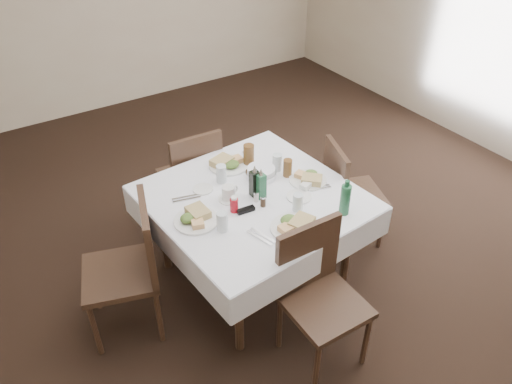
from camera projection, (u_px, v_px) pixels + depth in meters
ground_plane at (273, 264)px, 4.00m from camera, size 7.00×7.00×0.00m
room_shell at (279, 59)px, 3.00m from camera, size 6.04×7.04×2.80m
dining_table at (254, 205)px, 3.52m from camera, size 1.45×1.45×0.76m
chair_north at (193, 173)px, 4.12m from camera, size 0.46×0.46×0.93m
chair_south at (317, 287)px, 3.06m from camera, size 0.46×0.46×0.96m
chair_east at (346, 188)px, 3.97m from camera, size 0.55×0.55×0.90m
chair_west at (133, 261)px, 3.22m from camera, size 0.59×0.59×1.00m
meal_north at (228, 163)px, 3.76m from camera, size 0.31×0.31×0.07m
meal_south at (295, 225)px, 3.17m from camera, size 0.30×0.30×0.07m
meal_east at (309, 178)px, 3.61m from camera, size 0.27×0.27×0.06m
meal_west at (196, 218)px, 3.23m from camera, size 0.29×0.29×0.06m
side_plate_a at (203, 189)px, 3.53m from camera, size 0.15×0.15×0.01m
side_plate_b at (299, 197)px, 3.45m from camera, size 0.18×0.18×0.01m
water_n at (221, 174)px, 3.57m from camera, size 0.07×0.07×0.14m
water_s at (298, 202)px, 3.31m from camera, size 0.07×0.07×0.13m
water_e at (277, 162)px, 3.70m from camera, size 0.07×0.07×0.13m
water_w at (222, 222)px, 3.14m from camera, size 0.07×0.07×0.13m
iced_tea_a at (249, 155)px, 3.75m from camera, size 0.08×0.08×0.17m
iced_tea_b at (288, 168)px, 3.64m from camera, size 0.07×0.07×0.14m
bread_basket at (261, 173)px, 3.65m from camera, size 0.23×0.23×0.08m
oil_cruet_dark at (255, 183)px, 3.42m from camera, size 0.06×0.06×0.25m
oil_cruet_green at (261, 185)px, 3.40m from camera, size 0.06×0.06×0.24m
ketchup_bottle at (234, 205)px, 3.30m from camera, size 0.05×0.05×0.12m
salt_shaker at (256, 197)px, 3.40m from camera, size 0.03×0.03×0.08m
pepper_shaker at (263, 201)px, 3.35m from camera, size 0.04×0.04×0.08m
coffee_mug at (229, 194)px, 3.41m from camera, size 0.16×0.15×0.11m
sunglasses at (246, 210)px, 3.32m from camera, size 0.13×0.05×0.03m
green_bottle at (345, 199)px, 3.25m from camera, size 0.07×0.07×0.26m
sugar_caddy at (306, 185)px, 3.53m from camera, size 0.11×0.09×0.05m
cutlery_n at (247, 157)px, 3.88m from camera, size 0.09×0.17×0.01m
cutlery_s at (261, 237)px, 3.11m from camera, size 0.10×0.21×0.01m
cutlery_e at (319, 188)px, 3.54m from camera, size 0.18×0.09×0.01m
cutlery_w at (187, 198)px, 3.44m from camera, size 0.20×0.10×0.01m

